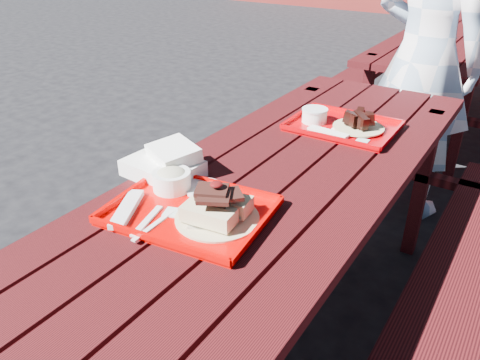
{
  "coord_description": "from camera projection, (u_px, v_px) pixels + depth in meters",
  "views": [
    {
      "loc": [
        0.65,
        -1.13,
        1.45
      ],
      "look_at": [
        0.0,
        -0.15,
        0.82
      ],
      "focal_mm": 35.0,
      "sensor_mm": 36.0,
      "label": 1
    }
  ],
  "objects": [
    {
      "name": "ground",
      "position": [
        261.0,
        348.0,
        1.84
      ],
      "size": [
        60.0,
        60.0,
        0.0
      ],
      "primitive_type": "plane",
      "color": "black",
      "rests_on": "ground"
    },
    {
      "name": "picnic_table_near",
      "position": [
        264.0,
        230.0,
        1.57
      ],
      "size": [
        1.41,
        2.4,
        0.75
      ],
      "color": "#420C0F",
      "rests_on": "ground"
    },
    {
      "name": "picnic_table_far",
      "position": [
        448.0,
        59.0,
        3.63
      ],
      "size": [
        1.41,
        2.4,
        0.75
      ],
      "color": "#420C0F",
      "rests_on": "ground"
    },
    {
      "name": "near_tray",
      "position": [
        193.0,
        201.0,
        1.31
      ],
      "size": [
        0.47,
        0.39,
        0.14
      ],
      "color": "#D00200",
      "rests_on": "picnic_table_near"
    },
    {
      "name": "far_tray",
      "position": [
        341.0,
        124.0,
        1.86
      ],
      "size": [
        0.41,
        0.32,
        0.07
      ],
      "color": "#B90005",
      "rests_on": "picnic_table_near"
    },
    {
      "name": "white_cloth",
      "position": [
        166.0,
        164.0,
        1.5
      ],
      "size": [
        0.24,
        0.21,
        0.1
      ],
      "color": "white",
      "rests_on": "picnic_table_near"
    },
    {
      "name": "person",
      "position": [
        424.0,
        58.0,
        2.43
      ],
      "size": [
        0.73,
        0.59,
        1.72
      ],
      "primitive_type": "imported",
      "rotation": [
        0.0,
        0.0,
        2.82
      ],
      "color": "#9EBCD9",
      "rests_on": "ground"
    }
  ]
}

